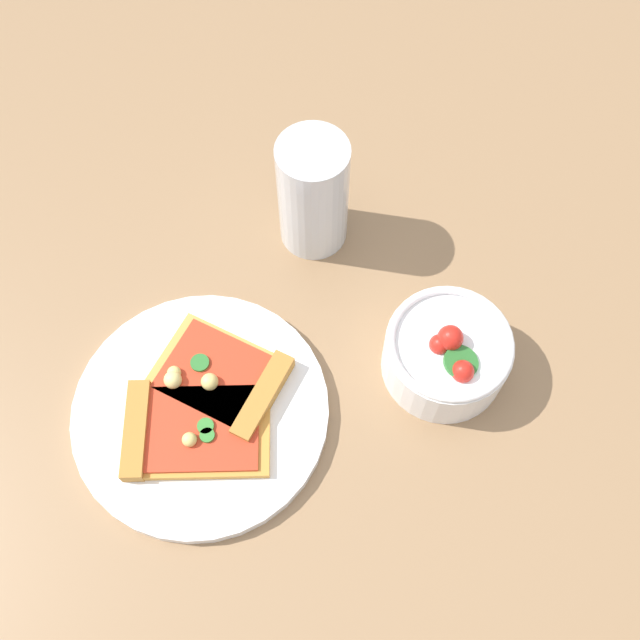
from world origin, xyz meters
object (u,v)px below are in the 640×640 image
object	(u,v)px
plate	(201,411)
salad_bowl	(446,354)
soda_glass	(313,197)
pizza_slice_far	(187,430)
pizza_slice_near	(225,380)

from	to	relation	value
plate	salad_bowl	world-z (taller)	salad_bowl
soda_glass	pizza_slice_far	bearing A→B (deg)	-81.34
pizza_slice_far	salad_bowl	xyz separation A→B (m)	(0.15, 0.20, 0.01)
plate	pizza_slice_near	distance (m)	0.04
pizza_slice_far	soda_glass	distance (m)	0.26
plate	pizza_slice_near	world-z (taller)	pizza_slice_near
pizza_slice_near	pizza_slice_far	bearing A→B (deg)	-88.16
plate	salad_bowl	distance (m)	0.24
pizza_slice_near	soda_glass	world-z (taller)	soda_glass
pizza_slice_far	pizza_slice_near	bearing A→B (deg)	91.84
pizza_slice_near	plate	bearing A→B (deg)	-95.01
salad_bowl	soda_glass	world-z (taller)	soda_glass
pizza_slice_near	soda_glass	bearing A→B (deg)	100.65
salad_bowl	soda_glass	xyz separation A→B (m)	(-0.19, 0.05, 0.03)
pizza_slice_far	soda_glass	xyz separation A→B (m)	(-0.04, 0.25, 0.04)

